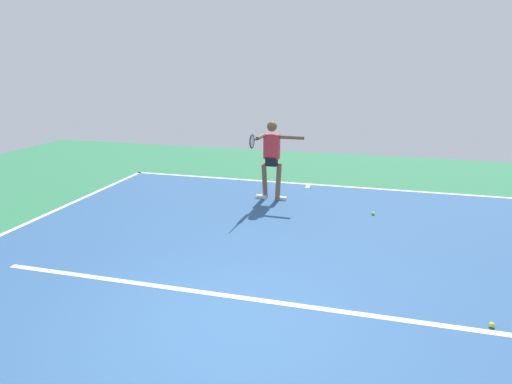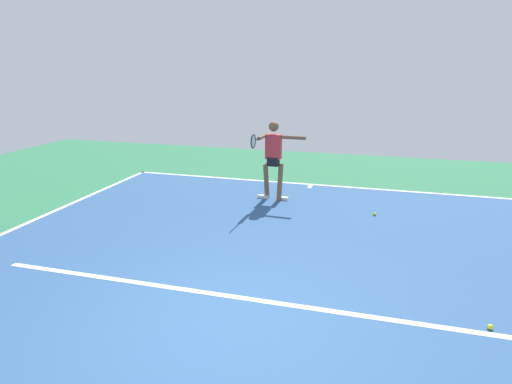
% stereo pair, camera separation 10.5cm
% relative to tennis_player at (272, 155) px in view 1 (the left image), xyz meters
% --- Properties ---
extents(ground_plane, '(21.66, 21.66, 0.00)m').
position_rel_tennis_player_xyz_m(ground_plane, '(-0.64, 5.03, -1.03)').
color(ground_plane, '#2D754C').
extents(court_surface, '(9.80, 13.23, 0.00)m').
position_rel_tennis_player_xyz_m(court_surface, '(-0.64, 5.03, -1.03)').
color(court_surface, '#2D5484').
rests_on(court_surface, ground_plane).
extents(court_line_baseline_near, '(9.80, 0.10, 0.01)m').
position_rel_tennis_player_xyz_m(court_line_baseline_near, '(-0.64, -1.54, -1.02)').
color(court_line_baseline_near, white).
rests_on(court_line_baseline_near, ground_plane).
extents(court_line_service, '(7.35, 0.10, 0.01)m').
position_rel_tennis_player_xyz_m(court_line_service, '(-0.64, 4.39, -1.02)').
color(court_line_service, white).
rests_on(court_line_service, ground_plane).
extents(court_line_centre_mark, '(0.10, 0.30, 0.01)m').
position_rel_tennis_player_xyz_m(court_line_centre_mark, '(-0.64, -1.34, -1.02)').
color(court_line_centre_mark, white).
rests_on(court_line_centre_mark, ground_plane).
extents(tennis_player, '(1.08, 1.18, 1.78)m').
position_rel_tennis_player_xyz_m(tennis_player, '(0.00, 0.00, 0.00)').
color(tennis_player, brown).
rests_on(tennis_player, ground_plane).
extents(tennis_ball_by_sideline, '(0.07, 0.07, 0.07)m').
position_rel_tennis_player_xyz_m(tennis_ball_by_sideline, '(-3.66, 4.28, -0.99)').
color(tennis_ball_by_sideline, yellow).
rests_on(tennis_ball_by_sideline, ground_plane).
extents(tennis_ball_near_service_line, '(0.07, 0.07, 0.07)m').
position_rel_tennis_player_xyz_m(tennis_ball_near_service_line, '(-2.26, 0.51, -0.99)').
color(tennis_ball_near_service_line, yellow).
rests_on(tennis_ball_near_service_line, ground_plane).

